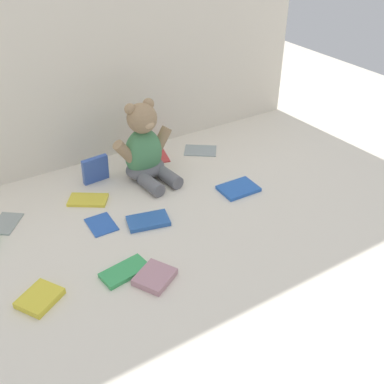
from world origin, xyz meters
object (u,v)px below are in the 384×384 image
Objects in this scene: book_case_9 at (238,189)px; book_case_10 at (148,221)px; book_case_1 at (156,155)px; book_case_6 at (40,298)px; book_case_5 at (125,271)px; book_case_7 at (200,150)px; teddy_bear at (145,150)px; book_case_2 at (101,224)px; book_case_8 at (88,200)px; book_case_4 at (155,277)px; book_case_3 at (95,170)px; book_case_0 at (6,223)px.

book_case_10 is (-0.35, -0.00, 0.00)m from book_case_9.
book_case_6 reaches higher than book_case_1.
book_case_5 is at bearing -29.55° from book_case_10.
book_case_7 is 0.31m from book_case_9.
book_case_9 is (0.13, -0.36, 0.00)m from book_case_1.
book_case_2 is (-0.25, -0.18, -0.10)m from teddy_bear.
book_case_1 is 1.01× the size of book_case_10.
book_case_4 is at bearing -144.01° from book_case_8.
book_case_1 is at bearing 162.58° from book_case_10.
book_case_4 reaches higher than book_case_8.
book_case_4 reaches higher than book_case_10.
book_case_9 reaches higher than book_case_7.
book_case_6 is (-0.25, -0.21, 0.00)m from book_case_2.
book_case_6 is 0.40m from book_case_10.
book_case_6 is at bearing 102.68° from book_case_9.
book_case_3 reaches higher than book_case_1.
book_case_0 is 0.84× the size of book_case_9.
book_case_5 is 1.30× the size of book_case_6.
book_case_3 is 0.76× the size of book_case_8.
book_case_10 is (0.12, -0.21, 0.00)m from book_case_8.
teddy_bear is 2.63× the size of book_case_0.
teddy_bear reaches higher than book_case_0.
book_case_1 is 1.25× the size of book_case_2.
teddy_bear is at bearing -25.67° from book_case_3.
book_case_3 is at bearing -155.08° from book_case_1.
book_case_4 is 0.25m from book_case_10.
book_case_3 is at bearing 53.05° from book_case_9.
book_case_1 is at bearing 20.79° from book_case_9.
book_case_9 is (0.48, -0.06, 0.00)m from book_case_2.
teddy_bear is at bearing 96.44° from book_case_6.
book_case_7 is (0.77, 0.45, -0.00)m from book_case_6.
book_case_3 is 0.54m from book_case_4.
book_case_9 is (0.39, -0.31, -0.04)m from book_case_3.
book_case_3 is (-0.16, 0.06, -0.06)m from teddy_bear.
book_case_3 reaches higher than book_case_2.
book_case_4 is 0.76× the size of book_case_9.
book_case_10 is (0.38, -0.23, 0.00)m from book_case_0.
book_case_3 is 0.32m from book_case_10.
book_case_6 is (-0.33, -0.45, -0.04)m from book_case_3.
book_case_1 reaches higher than book_case_7.
book_case_6 reaches higher than book_case_9.
book_case_5 is at bearing 52.66° from book_case_6.
book_case_5 is (-0.28, -0.41, -0.10)m from teddy_bear.
book_case_8 is at bearing -137.41° from book_case_10.
book_case_3 is at bearing 158.77° from book_case_5.
book_case_2 is at bearing -150.37° from teddy_bear.
book_case_9 is at bearing 28.59° from book_case_7.
book_case_9 is at bearing 100.27° from book_case_5.
book_case_4 is at bearing -6.09° from book_case_7.
book_case_3 is 0.43m from book_case_7.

